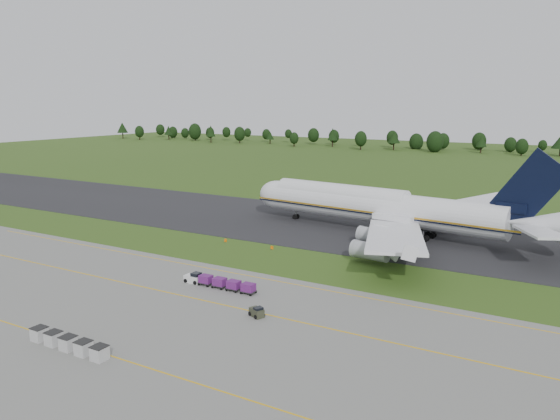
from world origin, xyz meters
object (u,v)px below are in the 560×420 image
Objects in this scene: baggage_train at (218,282)px; uld_row at (68,343)px; utility_cart at (257,313)px; aircraft at (383,207)px; edge_markers at (248,244)px.

uld_row reaches higher than baggage_train.
utility_cart is at bearing 55.01° from uld_row.
edge_markers is (-18.33, -22.37, -5.12)m from aircraft.
uld_row is (-12.64, -18.06, 0.26)m from utility_cart.
uld_row is at bearing -124.99° from utility_cart.
baggage_train reaches higher than edge_markers.
utility_cart is (1.65, -50.89, -4.82)m from aircraft.
baggage_train is 24.00m from edge_markers.
aircraft reaches higher than baggage_train.
aircraft is 69.97m from uld_row.
aircraft is 6.05× the size of uld_row.
utility_cart is at bearing -54.98° from edge_markers.
uld_row is at bearing -94.60° from baggage_train.
edge_markers is (-19.99, 28.52, -0.30)m from utility_cart.
edge_markers is (-7.34, 46.58, -0.56)m from uld_row.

